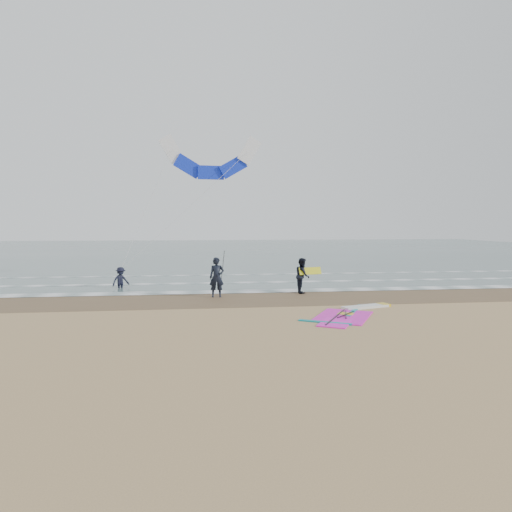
{
  "coord_description": "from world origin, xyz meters",
  "views": [
    {
      "loc": [
        -2.9,
        -16.48,
        3.73
      ],
      "look_at": [
        -0.2,
        5.0,
        2.2
      ],
      "focal_mm": 32.0,
      "sensor_mm": 36.0,
      "label": 1
    }
  ],
  "objects": [
    {
      "name": "person_standing",
      "position": [
        -2.01,
        6.59,
        1.02
      ],
      "size": [
        0.74,
        0.49,
        2.03
      ],
      "primitive_type": "imported",
      "rotation": [
        0.0,
        0.0,
        -0.0
      ],
      "color": "black",
      "rests_on": "ground"
    },
    {
      "name": "wet_sand_band",
      "position": [
        0.0,
        6.0,
        0.0
      ],
      "size": [
        120.0,
        5.0,
        0.01
      ],
      "primitive_type": "cube",
      "color": "brown",
      "rests_on": "ground"
    },
    {
      "name": "surf_kite",
      "position": [
        -2.07,
        14.38,
        7.89
      ],
      "size": [
        8.79,
        4.05,
        8.61
      ],
      "color": "white",
      "rests_on": "ground"
    },
    {
      "name": "person_wading",
      "position": [
        -7.41,
        10.51,
        0.79
      ],
      "size": [
        1.17,
        1.08,
        1.59
      ],
      "primitive_type": "imported",
      "rotation": [
        0.0,
        0.0,
        0.63
      ],
      "color": "black",
      "rests_on": "ground"
    },
    {
      "name": "sea_water",
      "position": [
        0.0,
        48.0,
        0.01
      ],
      "size": [
        120.0,
        80.0,
        0.02
      ],
      "primitive_type": "cube",
      "color": "#47605E",
      "rests_on": "ground"
    },
    {
      "name": "carried_kiteboard",
      "position": [
        3.03,
        7.3,
        1.21
      ],
      "size": [
        1.3,
        0.51,
        0.39
      ],
      "color": "yellow",
      "rests_on": "ground"
    },
    {
      "name": "ground",
      "position": [
        0.0,
        0.0,
        0.0
      ],
      "size": [
        120.0,
        120.0,
        0.0
      ],
      "primitive_type": "plane",
      "color": "tan",
      "rests_on": "ground"
    },
    {
      "name": "held_pole",
      "position": [
        -1.71,
        6.59,
        1.49
      ],
      "size": [
        0.17,
        0.86,
        1.82
      ],
      "color": "black",
      "rests_on": "ground"
    },
    {
      "name": "foam_waterline",
      "position": [
        0.0,
        10.44,
        0.03
      ],
      "size": [
        120.0,
        9.15,
        0.02
      ],
      "color": "white",
      "rests_on": "ground"
    },
    {
      "name": "person_walking",
      "position": [
        2.63,
        7.4,
        0.95
      ],
      "size": [
        0.81,
        1.0,
        1.9
      ],
      "primitive_type": "imported",
      "rotation": [
        0.0,
        0.0,
        1.47
      ],
      "color": "black",
      "rests_on": "ground"
    },
    {
      "name": "windsurf_rig",
      "position": [
        3.29,
        1.47,
        0.03
      ],
      "size": [
        4.82,
        4.56,
        0.12
      ],
      "color": "white",
      "rests_on": "ground"
    }
  ]
}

